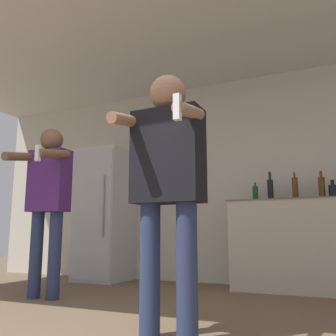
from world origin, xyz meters
The scene contains 11 objects.
wall_back centered at (0.00, 3.04, 1.27)m, with size 7.00×0.06×2.55m.
ceiling_slab centered at (0.00, 1.51, 2.57)m, with size 7.00×3.53×0.05m.
refrigerator centered at (-1.46, 2.69, 0.85)m, with size 0.61×0.68×1.70m.
counter centered at (1.08, 2.73, 0.48)m, with size 1.63×0.60×0.95m.
bottle_tall_gin centered at (0.95, 2.79, 1.09)m, with size 0.06×0.06×0.33m.
bottle_clear_vodka centered at (0.52, 2.79, 1.05)m, with size 0.06×0.06×0.24m.
bottle_brown_liquor centered at (1.33, 2.79, 1.04)m, with size 0.09×0.09×0.23m.
bottle_red_label centered at (1.23, 2.79, 1.08)m, with size 0.07×0.07×0.31m.
bottle_amber_bourbon centered at (0.69, 2.79, 1.09)m, with size 0.07×0.07×0.34m.
person_woman_foreground centered at (0.45, 0.51, 0.94)m, with size 0.48×0.46×1.57m.
person_man_side centered at (-1.17, 1.27, 0.98)m, with size 0.48×0.55×1.62m.
Camera 1 is at (1.37, -1.51, 0.58)m, focal length 40.00 mm.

